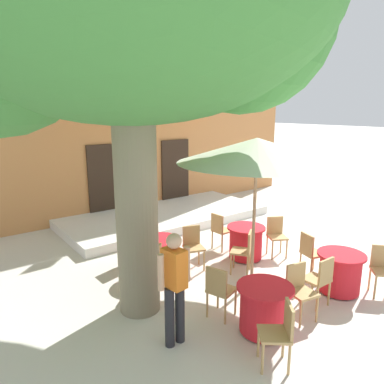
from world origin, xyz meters
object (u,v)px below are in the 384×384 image
cafe_chair_middle_1 (383,267)px  cafe_umbrella (257,151)px  cafe_table_near_tree (246,242)px  cafe_table_front (264,308)px  cafe_chair_front_1 (299,288)px  cafe_chair_far_side_2 (153,265)px  cafe_table_middle (340,272)px  cafe_chair_near_tree_0 (220,229)px  cafe_chair_far_side_1 (137,240)px  cafe_chair_middle_0 (320,278)px  cafe_chair_front_2 (219,288)px  cafe_chair_far_side_0 (193,244)px  cafe_chair_near_tree_1 (245,249)px  cafe_table_far_side (159,256)px  cafe_chair_near_tree_2 (276,234)px  cafe_chair_front_0 (280,330)px  cafe_chair_middle_2 (310,251)px  pedestrian_near_entrance (174,283)px

cafe_chair_middle_1 → cafe_umbrella: bearing=134.6°
cafe_table_near_tree → cafe_chair_middle_1: size_ratio=0.95×
cafe_table_front → cafe_chair_front_1: size_ratio=0.95×
cafe_chair_far_side_2 → cafe_table_middle: bearing=-37.1°
cafe_chair_near_tree_0 → cafe_chair_far_side_1: size_ratio=1.00×
cafe_table_front → cafe_chair_middle_0: bearing=-3.2°
cafe_chair_near_tree_0 → cafe_chair_front_2: bearing=-131.6°
cafe_chair_near_tree_0 → cafe_chair_far_side_1: same height
cafe_table_front → cafe_chair_far_side_0: (0.52, 2.48, 0.14)m
cafe_chair_middle_0 → cafe_chair_far_side_1: same height
cafe_chair_near_tree_1 → cafe_table_far_side: size_ratio=1.05×
cafe_chair_near_tree_0 → cafe_chair_far_side_2: same height
cafe_chair_near_tree_2 → cafe_table_far_side: 2.80m
cafe_chair_far_side_1 → cafe_table_near_tree: bearing=-31.3°
cafe_table_middle → cafe_chair_front_0: cafe_chair_front_0 is taller
cafe_chair_near_tree_0 → cafe_table_front: (-1.64, -2.88, -0.14)m
cafe_chair_middle_2 → cafe_table_middle: bearing=-100.1°
cafe_table_far_side → cafe_chair_far_side_1: 0.77m
cafe_chair_front_2 → cafe_chair_near_tree_1: bearing=31.8°
cafe_chair_near_tree_0 → cafe_chair_far_side_2: (-2.35, -0.80, 0.00)m
cafe_chair_middle_1 → cafe_table_near_tree: bearing=108.0°
cafe_chair_front_0 → cafe_chair_far_side_0: same height
cafe_chair_near_tree_2 → cafe_umbrella: size_ratio=0.31×
cafe_chair_middle_1 → cafe_chair_front_2: (-2.93, 1.20, 0.00)m
cafe_table_near_tree → cafe_chair_middle_2: size_ratio=0.95×
cafe_chair_near_tree_2 → cafe_chair_far_side_0: same height
cafe_chair_far_side_1 → cafe_chair_front_1: bearing=-73.0°
cafe_table_near_tree → cafe_chair_middle_1: cafe_chair_middle_1 is taller
cafe_chair_near_tree_1 → cafe_chair_middle_1: size_ratio=1.00×
cafe_chair_near_tree_0 → cafe_table_near_tree: bearing=-80.7°
cafe_chair_near_tree_1 → pedestrian_near_entrance: size_ratio=0.54×
cafe_table_far_side → cafe_chair_far_side_1: cafe_chair_far_side_1 is taller
cafe_chair_front_1 → cafe_table_far_side: cafe_chair_front_1 is taller
cafe_chair_near_tree_0 → cafe_chair_middle_1: 3.53m
cafe_chair_middle_1 → cafe_chair_middle_2: size_ratio=1.00×
cafe_chair_far_side_2 → cafe_chair_front_1: bearing=-55.9°
cafe_chair_middle_0 → cafe_chair_front_2: (-1.61, 0.76, 0.00)m
cafe_chair_front_1 → cafe_chair_far_side_2: bearing=124.1°
cafe_chair_front_2 → cafe_table_near_tree: bearing=35.0°
cafe_chair_middle_0 → cafe_chair_far_side_1: (-1.62, 3.48, 0.00)m
cafe_table_far_side → pedestrian_near_entrance: size_ratio=0.51×
cafe_chair_front_1 → cafe_chair_middle_1: bearing=-13.1°
cafe_chair_near_tree_1 → cafe_chair_far_side_1: size_ratio=1.00×
cafe_chair_front_0 → cafe_chair_front_1: same height
cafe_chair_front_2 → cafe_chair_far_side_0: same height
cafe_table_middle → cafe_umbrella: size_ratio=0.30×
cafe_chair_front_0 → cafe_umbrella: size_ratio=0.31×
cafe_table_front → cafe_table_far_side: 2.66m
cafe_chair_far_side_2 → cafe_chair_near_tree_1: bearing=-13.4°
cafe_table_front → cafe_table_far_side: size_ratio=1.00×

